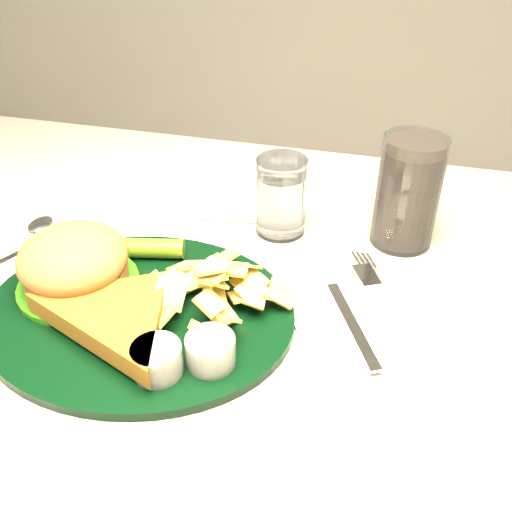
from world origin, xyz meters
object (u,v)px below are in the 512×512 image
Objects in this scene: cola_glass at (408,192)px; fork_napkin at (353,318)px; table at (236,479)px; dinner_plate at (136,289)px; water_glass at (281,196)px.

cola_glass is 0.19m from fork_napkin.
dinner_plate is at bearing -139.28° from table.
fork_napkin is (0.12, -0.16, -0.05)m from water_glass.
dinner_plate is 0.35m from cola_glass.
cola_glass reaches higher than water_glass.
table is at bearing 145.09° from fork_napkin.
fork_napkin is at bearing 9.53° from dinner_plate.
fork_napkin reaches higher than table.
dinner_plate is 2.37× the size of cola_glass.
cola_glass reaches higher than table.
cola_glass is 0.80× the size of fork_napkin.
cola_glass reaches higher than dinner_plate.
cola_glass is at bearing 50.33° from fork_napkin.
table is 11.56× the size of water_glass.
water_glass is at bearing -174.46° from cola_glass.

